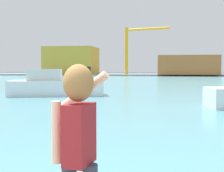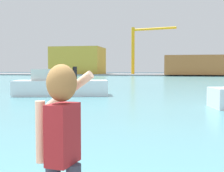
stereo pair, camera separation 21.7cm
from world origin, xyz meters
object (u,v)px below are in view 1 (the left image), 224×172
(boat_moored, at_px, (55,86))
(warehouse_right, at_px, (187,65))
(warehouse_left, at_px, (72,61))
(port_crane, at_px, (133,44))
(person_photographer, at_px, (78,138))

(boat_moored, relative_size, warehouse_right, 0.47)
(warehouse_left, height_order, warehouse_right, warehouse_left)
(warehouse_right, xyz_separation_m, port_crane, (-15.84, 2.75, 6.44))
(boat_moored, bearing_deg, warehouse_left, 91.28)
(person_photographer, bearing_deg, warehouse_right, 4.43)
(boat_moored, height_order, port_crane, port_crane)
(boat_moored, bearing_deg, port_crane, 75.58)
(person_photographer, xyz_separation_m, warehouse_left, (-27.48, 89.16, 3.08))
(warehouse_left, height_order, port_crane, port_crane)
(person_photographer, height_order, warehouse_left, warehouse_left)
(warehouse_right, bearing_deg, person_photographer, -95.30)
(warehouse_left, bearing_deg, port_crane, -2.15)
(warehouse_left, relative_size, warehouse_right, 0.94)
(boat_moored, height_order, warehouse_left, warehouse_left)
(person_photographer, relative_size, warehouse_right, 0.11)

